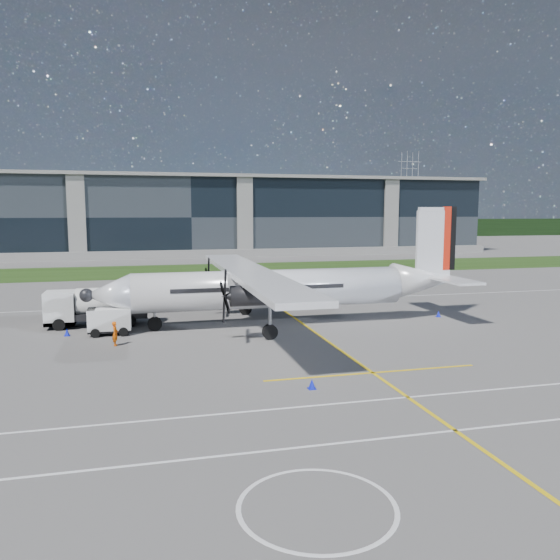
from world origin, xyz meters
The scene contains 16 objects.
ground centered at (0.00, 40.00, 0.00)m, with size 400.00×400.00×0.00m, color #5B5856.
grass_strip centered at (0.00, 48.00, 0.02)m, with size 400.00×18.00×0.04m, color #1D380F.
terminal_building centered at (0.00, 80.00, 7.50)m, with size 120.00×20.00×15.00m, color black.
tree_line centered at (0.00, 140.00, 3.00)m, with size 400.00×6.00×6.00m, color black.
pylon_east centered at (85.00, 150.00, 15.00)m, with size 9.00×4.60×30.00m, color gray, non-canonical shape.
yellow_taxiway_centerline centered at (3.00, 10.00, 0.01)m, with size 0.20×70.00×0.01m, color yellow.
white_lane_line centered at (0.00, -14.00, 0.01)m, with size 90.00×0.15×0.01m, color white.
turboprop_aircraft centered at (1.53, 7.45, 4.49)m, with size 28.85×29.92×8.98m, color silver, non-canonical shape.
fuel_tanker_truck centered at (-12.81, 10.36, 1.45)m, with size 7.71×2.50×2.89m, color white, non-canonical shape.
baggage_tug centered at (-11.17, 7.07, 0.93)m, with size 3.10×1.86×1.86m, color silver, non-canonical shape.
ground_crew_person centered at (-10.64, 3.56, 0.90)m, with size 0.74×0.53×1.81m, color #F25907.
safety_cone_nose_stbd centered at (-12.34, 9.36, 0.25)m, with size 0.36×0.36×0.50m, color #0B16C1.
safety_cone_stbdwing centered at (-1.68, 22.49, 0.25)m, with size 0.36×0.36×0.50m, color #0B16C1.
safety_cone_portwing centered at (-0.96, -7.74, 0.25)m, with size 0.36×0.36×0.50m, color #0B16C1.
safety_cone_fwd centered at (-14.05, 7.31, 0.25)m, with size 0.36×0.36×0.50m, color #0B16C1.
safety_cone_tail centered at (14.60, 7.27, 0.25)m, with size 0.36×0.36×0.50m, color #0B16C1.
Camera 1 is at (-8.68, -32.26, 8.57)m, focal length 35.00 mm.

